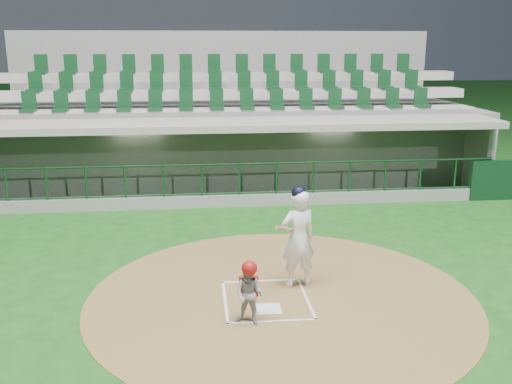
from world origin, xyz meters
TOP-DOWN VIEW (x-y plane):
  - ground at (0.00, 0.00)m, footprint 120.00×120.00m
  - dirt_circle at (0.30, -0.20)m, footprint 7.20×7.20m
  - home_plate at (0.00, -0.70)m, footprint 0.43×0.43m
  - batter_box_chalk at (0.00, -0.30)m, footprint 1.55×1.80m
  - dugout_structure at (0.20, 7.81)m, footprint 16.40×3.70m
  - seating_deck at (0.00, 10.91)m, footprint 17.00×6.72m
  - batter at (0.68, 0.28)m, footprint 0.94×0.95m
  - catcher at (-0.39, -1.17)m, footprint 0.62×0.56m

SIDE VIEW (x-z plane):
  - ground at x=0.00m, z-range 0.00..0.00m
  - dirt_circle at x=0.30m, z-range 0.00..0.01m
  - batter_box_chalk at x=0.00m, z-range 0.01..0.02m
  - home_plate at x=0.00m, z-range 0.01..0.03m
  - catcher at x=-0.39m, z-range 0.01..1.13m
  - dugout_structure at x=0.20m, z-range -0.54..2.46m
  - batter at x=0.68m, z-range 0.00..2.00m
  - seating_deck at x=0.00m, z-range -1.15..4.00m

